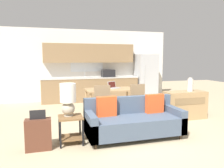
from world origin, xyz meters
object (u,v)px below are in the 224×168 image
(couch, at_px, (133,121))
(vase, at_px, (190,85))
(credenza, at_px, (185,105))
(laptop, at_px, (113,87))
(suitcase, at_px, (38,134))
(table_lamp, at_px, (68,98))
(side_table, at_px, (71,125))
(dining_table, at_px, (110,91))
(dining_chair_near_right, at_px, (136,100))
(dining_chair_near_left, at_px, (101,102))
(refrigerator, at_px, (146,76))

(couch, relative_size, vase, 5.27)
(credenza, relative_size, laptop, 2.73)
(suitcase, bearing_deg, table_lamp, 19.23)
(suitcase, bearing_deg, side_table, 14.55)
(dining_table, xyz_separation_m, suitcase, (-1.91, -2.13, -0.38))
(credenza, bearing_deg, dining_chair_near_right, 168.00)
(couch, height_order, dining_chair_near_left, dining_chair_near_left)
(refrigerator, xyz_separation_m, dining_table, (-2.05, -2.01, -0.22))
(couch, xyz_separation_m, suitcase, (-1.83, -0.15, -0.05))
(dining_chair_near_left, distance_m, laptop, 1.12)
(dining_chair_near_left, bearing_deg, vase, 175.42)
(laptop, distance_m, suitcase, 3.08)
(couch, bearing_deg, dining_chair_near_left, 107.39)
(refrigerator, distance_m, couch, 4.56)
(couch, xyz_separation_m, side_table, (-1.25, -0.00, 0.01))
(vase, height_order, suitcase, vase)
(dining_chair_near_right, relative_size, laptop, 2.34)
(credenza, bearing_deg, table_lamp, -164.59)
(dining_table, relative_size, dining_chair_near_left, 1.49)
(refrigerator, relative_size, dining_table, 1.25)
(refrigerator, xyz_separation_m, suitcase, (-3.96, -4.15, -0.60))
(laptop, xyz_separation_m, suitcase, (-2.04, -2.26, -0.49))
(refrigerator, distance_m, suitcase, 5.77)
(couch, relative_size, laptop, 4.74)
(dining_chair_near_right, bearing_deg, suitcase, 27.21)
(dining_table, bearing_deg, suitcase, -131.82)
(dining_chair_near_right, height_order, dining_chair_near_left, same)
(dining_table, bearing_deg, vase, -30.04)
(suitcase, bearing_deg, dining_table, 48.18)
(vase, bearing_deg, refrigerator, 87.05)
(side_table, height_order, table_lamp, table_lamp)
(side_table, bearing_deg, couch, 0.13)
(side_table, distance_m, laptop, 2.61)
(dining_table, distance_m, vase, 2.20)
(refrigerator, bearing_deg, dining_chair_near_left, -131.86)
(table_lamp, relative_size, laptop, 1.53)
(vase, bearing_deg, laptop, 145.34)
(side_table, distance_m, dining_chair_near_left, 1.49)
(table_lamp, bearing_deg, dining_chair_near_right, 31.93)
(table_lamp, height_order, dining_chair_near_right, table_lamp)
(couch, xyz_separation_m, vase, (1.98, 0.89, 0.57))
(couch, distance_m, dining_chair_near_left, 1.26)
(dining_chair_near_left, bearing_deg, side_table, 56.43)
(refrigerator, bearing_deg, couch, -118.14)
(dining_chair_near_left, relative_size, laptop, 2.34)
(credenza, xyz_separation_m, suitcase, (-3.67, -1.05, -0.08))
(credenza, distance_m, laptop, 2.07)
(credenza, bearing_deg, dining_chair_near_left, 172.44)
(refrigerator, relative_size, dining_chair_near_right, 1.86)
(couch, relative_size, table_lamp, 3.11)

